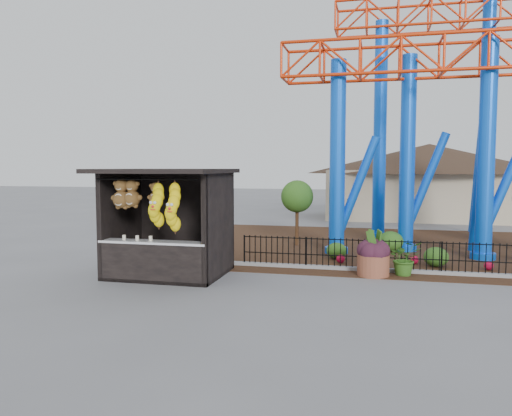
% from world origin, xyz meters
% --- Properties ---
extents(ground, '(120.00, 120.00, 0.00)m').
position_xyz_m(ground, '(0.00, 0.00, 0.00)').
color(ground, slate).
rests_on(ground, ground).
extents(mulch_bed, '(18.00, 12.00, 0.02)m').
position_xyz_m(mulch_bed, '(4.00, 8.00, 0.01)').
color(mulch_bed, '#331E11').
rests_on(mulch_bed, ground).
extents(curb, '(18.00, 0.18, 0.12)m').
position_xyz_m(curb, '(4.00, 3.00, 0.06)').
color(curb, gray).
rests_on(curb, ground).
extents(prize_booth, '(3.50, 3.40, 3.12)m').
position_xyz_m(prize_booth, '(-3.00, 0.91, 1.54)').
color(prize_booth, black).
rests_on(prize_booth, ground).
extents(picket_fence, '(12.20, 0.06, 1.00)m').
position_xyz_m(picket_fence, '(4.90, 3.00, 0.50)').
color(picket_fence, black).
rests_on(picket_fence, ground).
extents(roller_coaster, '(11.00, 6.37, 10.82)m').
position_xyz_m(roller_coaster, '(5.12, 8.23, 6.44)').
color(roller_coaster, blue).
rests_on(roller_coaster, ground).
extents(terracotta_planter, '(1.20, 1.20, 0.62)m').
position_xyz_m(terracotta_planter, '(2.85, 2.41, 0.31)').
color(terracotta_planter, brown).
rests_on(terracotta_planter, ground).
extents(planter_foliage, '(0.70, 0.70, 0.64)m').
position_xyz_m(planter_foliage, '(2.85, 2.41, 0.94)').
color(planter_foliage, '#321422').
rests_on(planter_foliage, terracotta_planter).
extents(potted_plant, '(1.11, 1.03, 1.02)m').
position_xyz_m(potted_plant, '(3.74, 2.69, 0.51)').
color(potted_plant, '#1E5A1A').
rests_on(potted_plant, ground).
extents(landscaping, '(8.49, 3.51, 0.75)m').
position_xyz_m(landscaping, '(4.56, 5.55, 0.32)').
color(landscaping, '#2C5719').
rests_on(landscaping, mulch_bed).
extents(pavilion, '(15.00, 15.00, 4.80)m').
position_xyz_m(pavilion, '(6.00, 20.00, 3.07)').
color(pavilion, '#BFAD8C').
rests_on(pavilion, ground).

